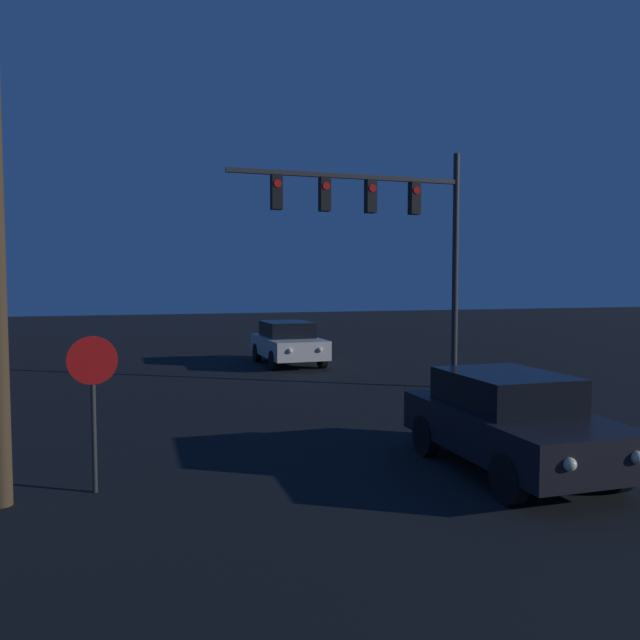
# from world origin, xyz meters

# --- Properties ---
(car_near) EXTENTS (2.06, 4.26, 1.60)m
(car_near) POSITION_xyz_m (2.10, 8.34, 0.83)
(car_near) COLOR black
(car_near) RESTS_ON ground_plane
(car_far) EXTENTS (2.06, 4.26, 1.60)m
(car_far) POSITION_xyz_m (1.96, 22.08, 0.83)
(car_far) COLOR beige
(car_far) RESTS_ON ground_plane
(traffic_signal_mast) EXTENTS (6.72, 0.30, 6.76)m
(traffic_signal_mast) POSITION_xyz_m (3.19, 15.71, 4.77)
(traffic_signal_mast) COLOR #2D2D2D
(traffic_signal_mast) RESTS_ON ground_plane
(stop_sign) EXTENTS (0.71, 0.07, 2.32)m
(stop_sign) POSITION_xyz_m (-4.35, 9.28, 1.62)
(stop_sign) COLOR #2D2D2D
(stop_sign) RESTS_ON ground_plane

